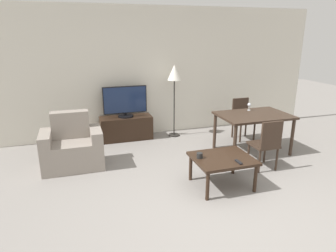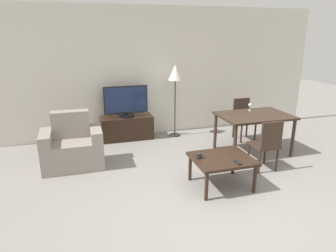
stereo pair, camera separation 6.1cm
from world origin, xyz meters
name	(u,v)px [view 2 (the right image)]	position (x,y,z in m)	size (l,w,h in m)	color
ground_plane	(227,208)	(0.00, 0.00, 0.00)	(18.00, 18.00, 0.00)	gray
wall_back	(159,72)	(0.00, 3.28, 1.35)	(7.36, 0.06, 2.70)	silver
armchair	(73,148)	(-1.87, 1.91, 0.33)	(0.97, 0.64, 0.91)	gray
tv_stand	(127,128)	(-0.78, 3.01, 0.24)	(1.07, 0.41, 0.49)	black
tv	(126,102)	(-0.78, 3.00, 0.81)	(0.90, 0.31, 0.64)	black
coffee_table	(222,161)	(0.19, 0.56, 0.40)	(0.84, 0.72, 0.45)	black
dining_table	(254,119)	(1.34, 1.59, 0.65)	(1.29, 0.88, 0.73)	#38281E
dining_chair_near	(267,143)	(1.12, 0.84, 0.47)	(0.40, 0.40, 0.85)	#38281E
dining_chair_far	(243,117)	(1.57, 2.34, 0.47)	(0.40, 0.40, 0.85)	#38281E
floor_lamp	(175,76)	(0.25, 2.92, 1.29)	(0.29, 0.29, 1.54)	black
remote_primary	(238,162)	(0.31, 0.33, 0.46)	(0.04, 0.15, 0.02)	black
cup_white_near	(199,156)	(-0.14, 0.64, 0.49)	(0.09, 0.09, 0.08)	black
wine_glass_left	(250,105)	(1.41, 1.87, 0.83)	(0.07, 0.07, 0.15)	silver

